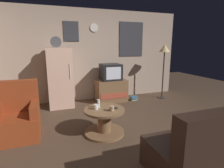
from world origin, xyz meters
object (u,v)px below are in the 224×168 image
object	(u,v)px
coffee_table	(104,121)
mug_ceramic_tan	(112,108)
mug_ceramic_white	(96,107)
wine_glass	(98,104)
book_stack	(134,98)
crt_tv	(111,72)
remote_control	(113,109)
armchair	(18,118)
couch	(219,148)
standing_lamp	(164,52)
tv_stand	(111,90)
fridge	(60,78)

from	to	relation	value
coffee_table	mug_ceramic_tan	xyz separation A→B (m)	(0.10, -0.14, 0.28)
coffee_table	mug_ceramic_white	world-z (taller)	mug_ceramic_white
wine_glass	book_stack	distance (m)	2.14
crt_tv	mug_ceramic_tan	xyz separation A→B (m)	(-0.63, -1.91, -0.33)
remote_control	book_stack	world-z (taller)	remote_control
mug_ceramic_white	armchair	bearing A→B (deg)	164.13
coffee_table	mug_ceramic_tan	distance (m)	0.32
couch	mug_ceramic_tan	bearing A→B (deg)	126.97
standing_lamp	armchair	xyz separation A→B (m)	(-3.74, -1.16, -1.02)
mug_ceramic_tan	armchair	xyz separation A→B (m)	(-1.53, 0.53, -0.17)
tv_stand	remote_control	world-z (taller)	tv_stand
mug_ceramic_white	book_stack	size ratio (longest dim) A/B	0.41
coffee_table	armchair	world-z (taller)	armchair
mug_ceramic_tan	armchair	size ratio (longest dim) A/B	0.09
coffee_table	mug_ceramic_tan	size ratio (longest dim) A/B	8.00
standing_lamp	coffee_table	xyz separation A→B (m)	(-2.30, -1.56, -1.13)
book_stack	tv_stand	bearing A→B (deg)	164.93
standing_lamp	mug_ceramic_white	world-z (taller)	standing_lamp
fridge	couch	xyz separation A→B (m)	(1.69, -3.21, -0.44)
remote_control	tv_stand	bearing A→B (deg)	56.31
coffee_table	armchair	xyz separation A→B (m)	(-1.43, 0.40, 0.11)
mug_ceramic_tan	remote_control	distance (m)	0.10
remote_control	armchair	xyz separation A→B (m)	(-1.58, 0.46, -0.13)
tv_stand	standing_lamp	xyz separation A→B (m)	(1.56, -0.21, 1.05)
remote_control	armchair	world-z (taller)	armchair
crt_tv	wine_glass	size ratio (longest dim) A/B	3.60
crt_tv	remote_control	size ratio (longest dim) A/B	3.60
couch	book_stack	distance (m)	3.05
mug_ceramic_white	remote_control	xyz separation A→B (m)	(0.29, -0.09, -0.03)
wine_glass	mug_ceramic_tan	size ratio (longest dim) A/B	1.67
fridge	armchair	distance (m)	1.66
tv_stand	coffee_table	world-z (taller)	tv_stand
crt_tv	mug_ceramic_white	xyz separation A→B (m)	(-0.87, -1.74, -0.33)
mug_ceramic_white	mug_ceramic_tan	distance (m)	0.29
remote_control	couch	bearing A→B (deg)	-71.77
standing_lamp	mug_ceramic_tan	world-z (taller)	standing_lamp
fridge	armchair	bearing A→B (deg)	-120.06
armchair	crt_tv	bearing A→B (deg)	32.47
tv_stand	book_stack	size ratio (longest dim) A/B	3.83
fridge	remote_control	world-z (taller)	fridge
fridge	remote_control	bearing A→B (deg)	-67.33
tv_stand	armchair	distance (m)	2.58
fridge	tv_stand	size ratio (longest dim) A/B	2.11
tv_stand	standing_lamp	world-z (taller)	standing_lamp
wine_glass	mug_ceramic_white	size ratio (longest dim) A/B	1.67
crt_tv	mug_ceramic_tan	distance (m)	2.04
fridge	mug_ceramic_white	world-z (taller)	fridge
wine_glass	remote_control	world-z (taller)	wine_glass
coffee_table	wine_glass	distance (m)	0.33
standing_lamp	book_stack	xyz separation A→B (m)	(-0.93, 0.04, -1.29)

